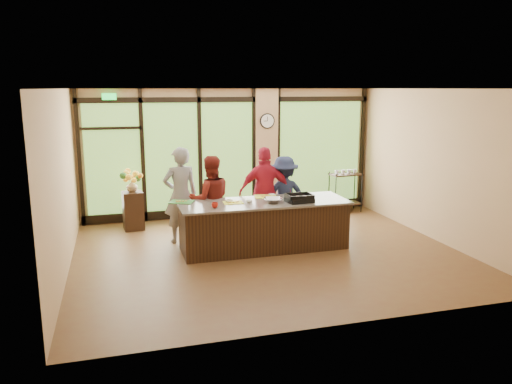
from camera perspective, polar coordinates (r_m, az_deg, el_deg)
floor at (r=9.35m, az=1.40°, el=-6.99°), size 7.00×7.00×0.00m
ceiling at (r=8.85m, az=1.50°, el=11.73°), size 7.00×7.00×0.00m
back_wall at (r=11.84m, az=-2.86°, el=4.46°), size 7.00×0.00×7.00m
left_wall at (r=8.63m, az=-21.35°, el=0.90°), size 0.00×6.00×6.00m
right_wall at (r=10.55m, az=19.96°, el=2.85°), size 0.00×6.00×6.00m
window_wall at (r=11.85m, az=-2.03°, el=3.96°), size 6.90×0.12×3.00m
island_base at (r=9.49m, az=0.88°, el=-3.92°), size 3.10×1.00×0.88m
countertop at (r=9.38m, az=0.89°, el=-1.21°), size 3.20×1.10×0.04m
wall_clock at (r=11.86m, az=1.29°, el=8.12°), size 0.36×0.04×0.36m
cook_left at (r=9.89m, az=-8.61°, el=-0.35°), size 0.75×0.55×1.90m
cook_midleft at (r=9.82m, az=-5.23°, el=-0.86°), size 0.85×0.66×1.73m
cook_midright at (r=10.16m, az=1.07°, el=-0.04°), size 1.13×0.58×1.85m
cook_right at (r=10.39m, az=3.23°, el=-0.40°), size 1.06×0.62×1.64m
roasting_pan at (r=9.35m, az=4.97°, el=-0.90°), size 0.51×0.42×0.08m
mixing_bowl at (r=9.28m, az=1.96°, el=-0.95°), size 0.42×0.42×0.09m
cutting_board_left at (r=9.41m, az=-8.53°, el=-1.12°), size 0.52×0.47×0.01m
cutting_board_center at (r=9.27m, az=-2.63°, el=-1.21°), size 0.37×0.28×0.01m
cutting_board_right at (r=9.78m, az=1.10°, el=-0.51°), size 0.48×0.40×0.01m
prep_bowl_near at (r=9.31m, az=-3.09°, el=-1.06°), size 0.15×0.15×0.05m
prep_bowl_mid at (r=9.30m, az=-0.79°, el=-1.07°), size 0.16×0.16×0.04m
prep_bowl_far at (r=9.87m, az=1.84°, el=-0.34°), size 0.16×0.16×0.03m
red_ramekin at (r=8.90m, az=-4.73°, el=-1.51°), size 0.15×0.15×0.09m
flower_stand at (r=11.10m, az=-13.86°, el=-2.08°), size 0.46×0.46×0.83m
flower_vase at (r=10.98m, az=-14.00°, el=0.67°), size 0.27×0.27×0.25m
bar_cart at (r=12.52m, az=10.18°, el=0.64°), size 0.80×0.50×1.05m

